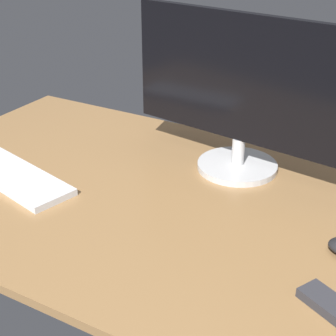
% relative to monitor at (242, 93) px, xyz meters
% --- Properties ---
extents(desk, '(1.40, 0.84, 0.02)m').
position_rel_monitor_xyz_m(desk, '(-0.11, -0.23, -0.22)').
color(desk, olive).
rests_on(desk, ground).
extents(monitor, '(0.61, 0.21, 0.40)m').
position_rel_monitor_xyz_m(monitor, '(0.00, 0.00, 0.00)').
color(monitor, '#BEBEBE').
rests_on(monitor, desk).
extents(keyboard, '(0.37, 0.20, 0.02)m').
position_rel_monitor_xyz_m(keyboard, '(-0.46, -0.33, -0.20)').
color(keyboard, silver).
rests_on(keyboard, desk).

